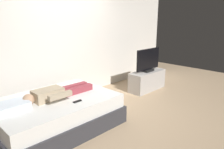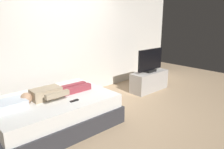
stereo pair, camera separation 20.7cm
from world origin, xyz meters
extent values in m
plane|color=tan|center=(0.00, 0.00, 0.00)|extent=(10.00, 10.00, 0.00)
cube|color=silver|center=(0.40, 1.46, 1.40)|extent=(6.40, 0.10, 2.80)
cube|color=#333338|center=(-1.06, 0.31, 0.15)|extent=(2.04, 1.46, 0.30)
cube|color=white|center=(-1.06, 0.31, 0.42)|extent=(1.96, 1.38, 0.24)
cube|color=white|center=(-1.76, 0.31, 0.60)|extent=(0.48, 0.34, 0.12)
cube|color=tan|center=(-1.16, 0.33, 0.63)|extent=(0.48, 0.28, 0.18)
sphere|color=tan|center=(-1.49, 0.33, 0.63)|extent=(0.18, 0.18, 0.18)
cube|color=#993842|center=(-0.62, 0.25, 0.60)|extent=(0.60, 0.11, 0.11)
cube|color=#993842|center=(-0.62, 0.41, 0.60)|extent=(0.60, 0.11, 0.11)
cube|color=tan|center=(-1.10, 0.05, 0.67)|extent=(0.40, 0.08, 0.08)
cube|color=black|center=(-0.88, -0.09, 0.55)|extent=(0.15, 0.04, 0.02)
cube|color=#B7B2AD|center=(1.70, 0.38, 0.25)|extent=(1.10, 0.40, 0.50)
cube|color=black|center=(1.70, 0.38, 0.53)|extent=(0.32, 0.20, 0.05)
cube|color=black|center=(1.70, 0.38, 0.82)|extent=(0.88, 0.05, 0.54)
camera|label=1|loc=(-2.74, -2.74, 1.86)|focal=34.05mm
camera|label=2|loc=(-2.59, -2.88, 1.86)|focal=34.05mm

